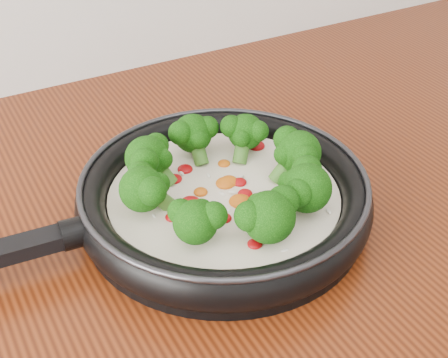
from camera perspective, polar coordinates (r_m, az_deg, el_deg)
skillet at (r=0.64m, az=-0.15°, el=-1.44°), size 0.49×0.33×0.09m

